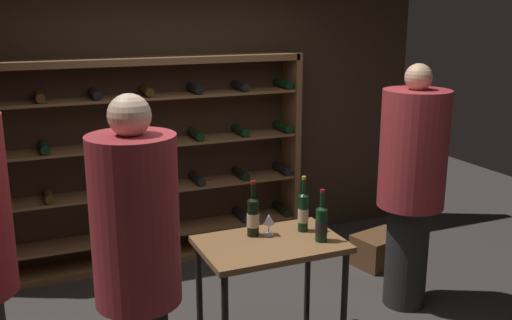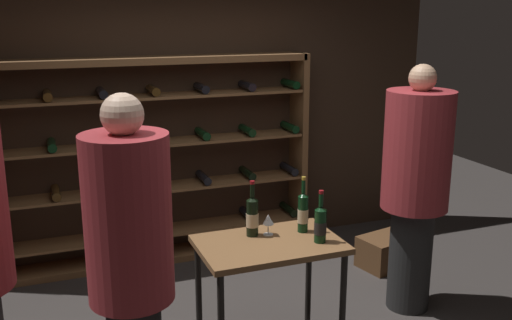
{
  "view_description": "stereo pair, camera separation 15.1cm",
  "coord_description": "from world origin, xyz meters",
  "px_view_note": "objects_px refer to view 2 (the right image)",
  "views": [
    {
      "loc": [
        -1.51,
        -3.37,
        2.3
      ],
      "look_at": [
        -0.0,
        0.18,
        1.31
      ],
      "focal_mm": 41.29,
      "sensor_mm": 36.0,
      "label": 1
    },
    {
      "loc": [
        -1.37,
        -3.43,
        2.3
      ],
      "look_at": [
        -0.0,
        0.18,
        1.31
      ],
      "focal_mm": 41.29,
      "sensor_mm": 36.0,
      "label": 2
    }
  ],
  "objects_px": {
    "wine_crate": "(386,251)",
    "wine_bottle_amber_reserve": "(303,212)",
    "person_guest_blue_shirt": "(130,257)",
    "wine_bottle_red_label": "(320,224)",
    "wine_rack": "(156,162)",
    "wine_glass_stemmed_left": "(268,220)",
    "person_guest_plum_blouse": "(416,179)",
    "tasting_table": "(269,256)",
    "wine_bottle_black_capsule": "(252,216)"
  },
  "relations": [
    {
      "from": "person_guest_blue_shirt",
      "to": "wine_crate",
      "type": "bearing_deg",
      "value": -128.73
    },
    {
      "from": "wine_bottle_red_label",
      "to": "wine_bottle_amber_reserve",
      "type": "height_order",
      "value": "wine_bottle_amber_reserve"
    },
    {
      "from": "wine_rack",
      "to": "person_guest_blue_shirt",
      "type": "xyz_separation_m",
      "value": [
        -0.6,
        -2.29,
        0.1
      ]
    },
    {
      "from": "tasting_table",
      "to": "wine_bottle_red_label",
      "type": "relative_size",
      "value": 2.66
    },
    {
      "from": "wine_bottle_red_label",
      "to": "wine_glass_stemmed_left",
      "type": "bearing_deg",
      "value": 138.95
    },
    {
      "from": "person_guest_plum_blouse",
      "to": "tasting_table",
      "type": "bearing_deg",
      "value": 146.32
    },
    {
      "from": "tasting_table",
      "to": "wine_bottle_red_label",
      "type": "xyz_separation_m",
      "value": [
        0.31,
        -0.12,
        0.23
      ]
    },
    {
      "from": "wine_bottle_black_capsule",
      "to": "wine_glass_stemmed_left",
      "type": "height_order",
      "value": "wine_bottle_black_capsule"
    },
    {
      "from": "person_guest_blue_shirt",
      "to": "person_guest_plum_blouse",
      "type": "bearing_deg",
      "value": -140.93
    },
    {
      "from": "wine_bottle_amber_reserve",
      "to": "wine_glass_stemmed_left",
      "type": "relative_size",
      "value": 2.69
    },
    {
      "from": "wine_bottle_red_label",
      "to": "person_guest_blue_shirt",
      "type": "bearing_deg",
      "value": -165.18
    },
    {
      "from": "wine_rack",
      "to": "wine_bottle_amber_reserve",
      "type": "distance_m",
      "value": 1.86
    },
    {
      "from": "wine_crate",
      "to": "wine_glass_stemmed_left",
      "type": "height_order",
      "value": "wine_glass_stemmed_left"
    },
    {
      "from": "person_guest_blue_shirt",
      "to": "wine_bottle_black_capsule",
      "type": "bearing_deg",
      "value": -123.97
    },
    {
      "from": "wine_rack",
      "to": "tasting_table",
      "type": "distance_m",
      "value": 1.88
    },
    {
      "from": "tasting_table",
      "to": "wine_bottle_black_capsule",
      "type": "xyz_separation_m",
      "value": [
        -0.07,
        0.14,
        0.24
      ]
    },
    {
      "from": "wine_crate",
      "to": "person_guest_blue_shirt",
      "type": "bearing_deg",
      "value": -151.05
    },
    {
      "from": "tasting_table",
      "to": "person_guest_blue_shirt",
      "type": "xyz_separation_m",
      "value": [
        -0.97,
        -0.46,
        0.34
      ]
    },
    {
      "from": "wine_bottle_red_label",
      "to": "wine_bottle_amber_reserve",
      "type": "xyz_separation_m",
      "value": [
        -0.03,
        0.21,
        0.02
      ]
    },
    {
      "from": "tasting_table",
      "to": "wine_bottle_amber_reserve",
      "type": "distance_m",
      "value": 0.39
    },
    {
      "from": "tasting_table",
      "to": "wine_bottle_black_capsule",
      "type": "bearing_deg",
      "value": 114.78
    },
    {
      "from": "wine_glass_stemmed_left",
      "to": "person_guest_blue_shirt",
      "type": "bearing_deg",
      "value": -150.29
    },
    {
      "from": "wine_bottle_black_capsule",
      "to": "wine_glass_stemmed_left",
      "type": "bearing_deg",
      "value": -14.96
    },
    {
      "from": "tasting_table",
      "to": "wine_bottle_black_capsule",
      "type": "relative_size",
      "value": 2.45
    },
    {
      "from": "person_guest_plum_blouse",
      "to": "wine_glass_stemmed_left",
      "type": "relative_size",
      "value": 13.19
    },
    {
      "from": "wine_crate",
      "to": "wine_bottle_amber_reserve",
      "type": "bearing_deg",
      "value": -146.24
    },
    {
      "from": "tasting_table",
      "to": "wine_glass_stemmed_left",
      "type": "height_order",
      "value": "wine_glass_stemmed_left"
    },
    {
      "from": "person_guest_plum_blouse",
      "to": "wine_crate",
      "type": "xyz_separation_m",
      "value": [
        0.26,
        0.71,
        -0.91
      ]
    },
    {
      "from": "person_guest_blue_shirt",
      "to": "wine_bottle_red_label",
      "type": "bearing_deg",
      "value": -142.86
    },
    {
      "from": "person_guest_plum_blouse",
      "to": "wine_glass_stemmed_left",
      "type": "distance_m",
      "value": 1.26
    },
    {
      "from": "person_guest_blue_shirt",
      "to": "wine_bottle_amber_reserve",
      "type": "xyz_separation_m",
      "value": [
        1.25,
        0.55,
        -0.09
      ]
    },
    {
      "from": "wine_crate",
      "to": "wine_bottle_black_capsule",
      "type": "relative_size",
      "value": 1.25
    },
    {
      "from": "person_guest_blue_shirt",
      "to": "wine_bottle_amber_reserve",
      "type": "height_order",
      "value": "person_guest_blue_shirt"
    },
    {
      "from": "wine_crate",
      "to": "wine_glass_stemmed_left",
      "type": "bearing_deg",
      "value": -151.57
    },
    {
      "from": "person_guest_plum_blouse",
      "to": "wine_bottle_black_capsule",
      "type": "relative_size",
      "value": 5.0
    },
    {
      "from": "tasting_table",
      "to": "wine_bottle_black_capsule",
      "type": "height_order",
      "value": "wine_bottle_black_capsule"
    },
    {
      "from": "wine_bottle_red_label",
      "to": "wine_bottle_black_capsule",
      "type": "bearing_deg",
      "value": 144.85
    },
    {
      "from": "person_guest_plum_blouse",
      "to": "wine_bottle_amber_reserve",
      "type": "bearing_deg",
      "value": 144.07
    },
    {
      "from": "wine_bottle_amber_reserve",
      "to": "wine_glass_stemmed_left",
      "type": "distance_m",
      "value": 0.25
    },
    {
      "from": "person_guest_blue_shirt",
      "to": "wine_rack",
      "type": "bearing_deg",
      "value": -82.32
    },
    {
      "from": "wine_rack",
      "to": "tasting_table",
      "type": "bearing_deg",
      "value": -78.56
    },
    {
      "from": "wine_crate",
      "to": "wine_glass_stemmed_left",
      "type": "distance_m",
      "value": 1.88
    },
    {
      "from": "tasting_table",
      "to": "wine_bottle_amber_reserve",
      "type": "xyz_separation_m",
      "value": [
        0.28,
        0.09,
        0.25
      ]
    },
    {
      "from": "person_guest_blue_shirt",
      "to": "wine_bottle_red_label",
      "type": "relative_size",
      "value": 5.4
    },
    {
      "from": "wine_bottle_black_capsule",
      "to": "wine_glass_stemmed_left",
      "type": "relative_size",
      "value": 2.64
    },
    {
      "from": "person_guest_blue_shirt",
      "to": "wine_glass_stemmed_left",
      "type": "relative_size",
      "value": 13.12
    },
    {
      "from": "wine_crate",
      "to": "wine_bottle_black_capsule",
      "type": "bearing_deg",
      "value": -153.93
    },
    {
      "from": "wine_crate",
      "to": "person_guest_plum_blouse",
      "type": "bearing_deg",
      "value": -110.2
    },
    {
      "from": "wine_rack",
      "to": "person_guest_plum_blouse",
      "type": "relative_size",
      "value": 1.52
    },
    {
      "from": "person_guest_blue_shirt",
      "to": "wine_bottle_red_label",
      "type": "height_order",
      "value": "person_guest_blue_shirt"
    }
  ]
}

